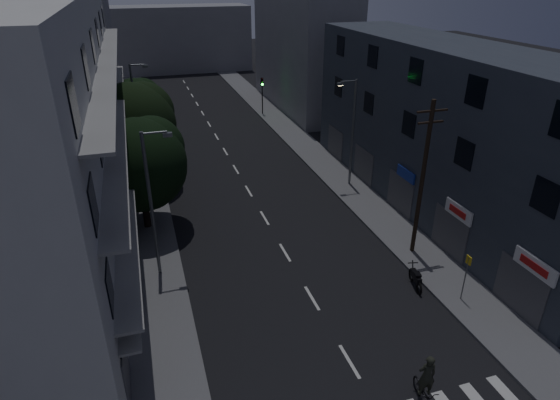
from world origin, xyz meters
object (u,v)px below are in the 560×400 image
bus_stop_sign (467,270)px  cyclist (425,388)px  utility_pole (423,177)px  motorcycle (416,279)px

bus_stop_sign → cyclist: (-5.30, -4.83, -1.09)m
bus_stop_sign → cyclist: size_ratio=1.07×
utility_pole → motorcycle: utility_pole is taller
bus_stop_sign → cyclist: bus_stop_sign is taller
utility_pole → bus_stop_sign: (-0.10, -4.73, -2.98)m
bus_stop_sign → motorcycle: (-1.53, 1.77, -1.41)m
motorcycle → cyclist: bearing=-106.7°
motorcycle → cyclist: 7.60m
utility_pole → bus_stop_sign: utility_pole is taller
utility_pole → motorcycle: size_ratio=4.82×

